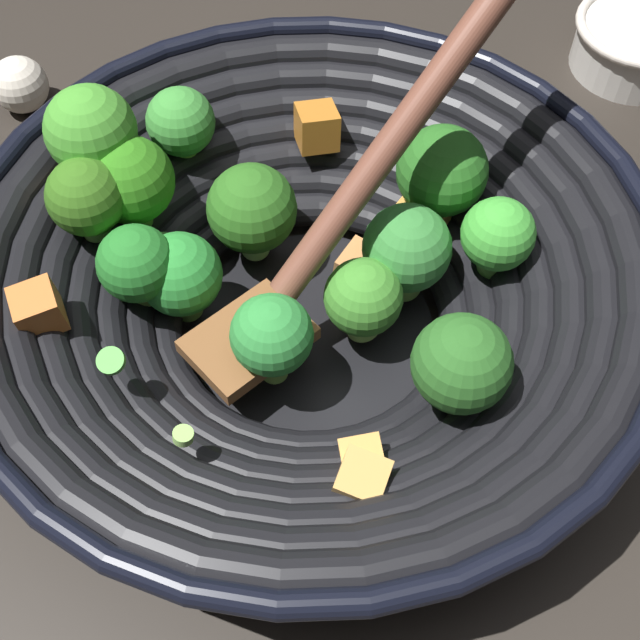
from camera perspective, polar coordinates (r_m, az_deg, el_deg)
name	(u,v)px	position (r m, az deg, el deg)	size (l,w,h in m)	color
ground_plane	(311,336)	(0.55, -0.60, -1.06)	(4.00, 4.00, 0.00)	#28231E
wok	(307,273)	(0.50, -0.87, 3.19)	(0.44, 0.42, 0.23)	black
prep_bowl	(638,42)	(0.77, 20.61, 17.10)	(0.11, 0.11, 0.04)	silver
garlic_bulb	(20,85)	(0.73, -19.58, 14.72)	(0.04, 0.04, 0.04)	silver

